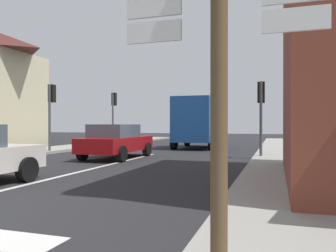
{
  "coord_description": "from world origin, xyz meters",
  "views": [
    {
      "loc": [
        5.8,
        -3.69,
        1.47
      ],
      "look_at": [
        1.27,
        10.47,
        1.4
      ],
      "focal_mm": 36.43,
      "sensor_mm": 36.0,
      "label": 1
    }
  ],
  "objects_px": {
    "sedan_far": "(116,141)",
    "delivery_truck": "(198,121)",
    "traffic_light_near_left": "(51,102)",
    "route_sign_post": "(219,71)",
    "traffic_light_far_left": "(114,106)",
    "traffic_light_near_right": "(261,102)"
  },
  "relations": [
    {
      "from": "traffic_light_far_left",
      "to": "traffic_light_near_right",
      "type": "distance_m",
      "value": 12.28
    },
    {
      "from": "sedan_far",
      "to": "delivery_truck",
      "type": "bearing_deg",
      "value": 74.71
    },
    {
      "from": "delivery_truck",
      "to": "traffic_light_far_left",
      "type": "distance_m",
      "value": 6.5
    },
    {
      "from": "traffic_light_far_left",
      "to": "traffic_light_near_left",
      "type": "bearing_deg",
      "value": -90.0
    },
    {
      "from": "traffic_light_far_left",
      "to": "route_sign_post",
      "type": "bearing_deg",
      "value": -60.95
    },
    {
      "from": "delivery_truck",
      "to": "traffic_light_near_right",
      "type": "relative_size",
      "value": 1.54
    },
    {
      "from": "traffic_light_far_left",
      "to": "traffic_light_near_right",
      "type": "xyz_separation_m",
      "value": [
        10.32,
        -6.65,
        -0.3
      ]
    },
    {
      "from": "route_sign_post",
      "to": "sedan_far",
      "type": "bearing_deg",
      "value": 120.29
    },
    {
      "from": "sedan_far",
      "to": "traffic_light_near_right",
      "type": "bearing_deg",
      "value": 15.91
    },
    {
      "from": "traffic_light_near_right",
      "to": "traffic_light_near_left",
      "type": "distance_m",
      "value": 10.32
    },
    {
      "from": "traffic_light_near_left",
      "to": "route_sign_post",
      "type": "bearing_deg",
      "value": -48.67
    },
    {
      "from": "delivery_truck",
      "to": "traffic_light_far_left",
      "type": "height_order",
      "value": "traffic_light_far_left"
    },
    {
      "from": "sedan_far",
      "to": "route_sign_post",
      "type": "relative_size",
      "value": 1.31
    },
    {
      "from": "traffic_light_far_left",
      "to": "sedan_far",
      "type": "bearing_deg",
      "value": -62.56
    },
    {
      "from": "traffic_light_near_right",
      "to": "traffic_light_near_left",
      "type": "xyz_separation_m",
      "value": [
        -10.32,
        -0.33,
        0.15
      ]
    },
    {
      "from": "traffic_light_near_left",
      "to": "sedan_far",
      "type": "bearing_deg",
      "value": -17.62
    },
    {
      "from": "sedan_far",
      "to": "traffic_light_far_left",
      "type": "bearing_deg",
      "value": 117.44
    },
    {
      "from": "route_sign_post",
      "to": "traffic_light_far_left",
      "type": "distance_m",
      "value": 21.67
    },
    {
      "from": "sedan_far",
      "to": "route_sign_post",
      "type": "bearing_deg",
      "value": -59.71
    },
    {
      "from": "delivery_truck",
      "to": "traffic_light_near_left",
      "type": "bearing_deg",
      "value": -137.29
    },
    {
      "from": "sedan_far",
      "to": "route_sign_post",
      "type": "distance_m",
      "value": 12.3
    },
    {
      "from": "sedan_far",
      "to": "traffic_light_near_right",
      "type": "distance_m",
      "value": 6.44
    }
  ]
}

